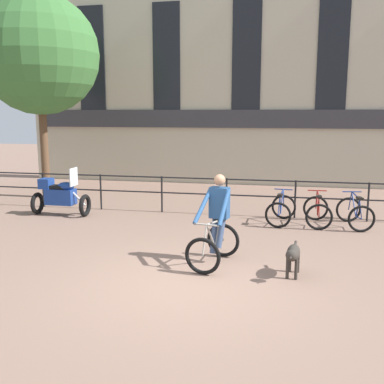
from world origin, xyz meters
The scene contains 10 objects.
ground_plane centered at (0.00, 0.00, 0.00)m, with size 60.00×60.00×0.00m, color #846656.
canal_railing centered at (0.00, 5.20, 0.71)m, with size 15.05×0.05×1.05m.
building_facade centered at (0.00, 10.99, 4.24)m, with size 18.00×0.72×8.51m.
cyclist_with_bike centered at (0.33, 1.12, 0.76)m, with size 0.90×1.28×1.70m.
dog centered at (1.76, 0.65, 0.41)m, with size 0.29×0.98×0.59m.
parked_motorcycle centered at (-4.56, 4.25, 0.56)m, with size 1.58×0.63×1.35m.
parked_bicycle_near_lamp centered at (1.51, 4.54, 0.36)m, with size 0.80×1.19×0.86m.
parked_bicycle_mid_left centered at (2.42, 4.54, 0.36)m, with size 0.68×1.12×0.86m.
parked_bicycle_mid_right centered at (3.34, 4.54, 0.36)m, with size 0.83×1.20×0.86m.
tree_canalside_left centered at (-6.33, 6.64, 4.69)m, with size 3.87×3.87×6.64m.
Camera 1 is at (1.56, -7.07, 2.86)m, focal length 42.00 mm.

